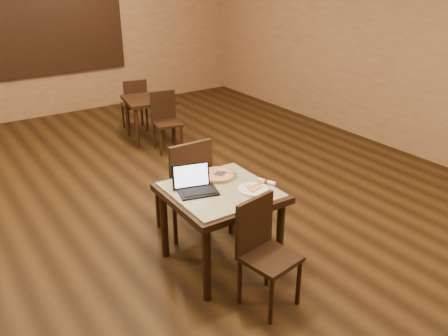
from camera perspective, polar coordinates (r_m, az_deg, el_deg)
ground at (r=4.82m, az=-6.12°, el=-8.94°), size 10.00×10.00×0.00m
wall_back at (r=8.88m, az=-22.74°, el=14.97°), size 8.00×0.02×3.00m
wall_right at (r=6.96m, az=24.37°, el=12.70°), size 0.02×10.00×3.00m
mural at (r=8.95m, az=-19.54°, el=15.81°), size 2.34×0.05×1.64m
tiled_table at (r=4.18m, az=-0.41°, el=-3.81°), size 0.93×0.93×0.76m
chair_main_near at (r=3.82m, az=4.70°, el=-9.39°), size 0.45×0.45×0.91m
chair_main_far at (r=4.68m, az=-4.58°, el=-1.76°), size 0.46×0.46×1.04m
laptop at (r=4.09m, az=-3.54°, el=-1.97°), size 0.38×0.34×0.22m
plate at (r=4.11m, az=3.54°, el=-2.59°), size 0.27×0.27×0.01m
pizza_slice at (r=4.11m, az=3.54°, el=-2.41°), size 0.23×0.23×0.02m
pizza_pan at (r=4.37m, az=-0.85°, el=-0.94°), size 0.38×0.38×0.01m
pizza_whole at (r=4.36m, az=-0.86°, el=-0.78°), size 0.33×0.33×0.02m
spatula at (r=4.36m, az=-0.49°, el=-0.70°), size 0.19×0.24×0.01m
napkin_roll at (r=4.24m, az=5.15°, el=-1.65°), size 0.10×0.17×0.04m
other_table_a at (r=7.40m, az=-9.00°, el=7.47°), size 0.82×0.82×0.66m
other_table_a_chair_near at (r=6.99m, az=-7.07°, el=6.04°), size 0.43×0.43×0.86m
other_table_a_chair_far at (r=7.85m, az=-10.67°, el=7.79°), size 0.43×0.43×0.86m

